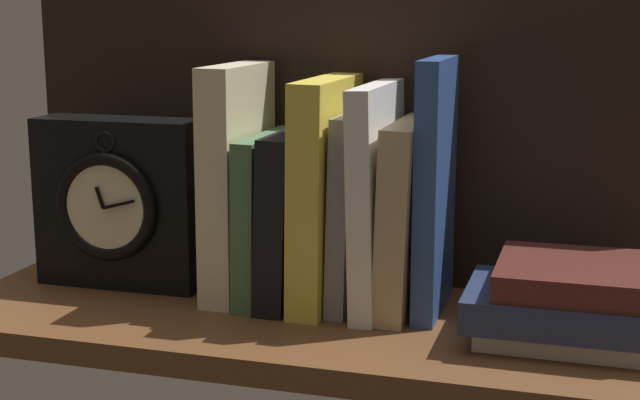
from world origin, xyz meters
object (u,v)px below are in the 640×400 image
(book_green_romantic, at_px, (266,216))
(book_tan_shortstories, at_px, (406,216))
(book_gray_chess, at_px, (353,209))
(book_stack_side, at_px, (566,302))
(book_yellow_seinlanguage, at_px, (326,192))
(book_white_catcher, at_px, (377,197))
(framed_clock, at_px, (119,203))
(book_cream_twain, at_px, (238,181))
(book_black_skeptic, at_px, (293,215))
(book_blue_modern, at_px, (435,187))

(book_green_romantic, relative_size, book_tan_shortstories, 0.90)
(book_gray_chess, distance_m, book_stack_side, 0.23)
(book_yellow_seinlanguage, xyz_separation_m, book_gray_chess, (0.03, 0.00, -0.02))
(book_white_catcher, bearing_deg, framed_clock, -177.80)
(book_yellow_seinlanguage, relative_size, book_tan_shortstories, 1.21)
(framed_clock, bearing_deg, book_yellow_seinlanguage, 2.72)
(book_cream_twain, bearing_deg, book_gray_chess, 0.00)
(book_yellow_seinlanguage, relative_size, framed_clock, 1.26)
(book_green_romantic, height_order, book_black_skeptic, book_black_skeptic)
(book_white_catcher, height_order, book_stack_side, book_white_catcher)
(book_black_skeptic, xyz_separation_m, book_white_catcher, (0.09, 0.00, 0.03))
(book_white_catcher, distance_m, book_stack_side, 0.21)
(book_black_skeptic, xyz_separation_m, book_tan_shortstories, (0.12, 0.00, 0.01))
(book_gray_chess, xyz_separation_m, book_blue_modern, (0.08, 0.00, 0.03))
(book_blue_modern, xyz_separation_m, framed_clock, (-0.35, -0.01, -0.03))
(book_gray_chess, bearing_deg, book_blue_modern, 0.00)
(book_gray_chess, distance_m, book_blue_modern, 0.09)
(book_cream_twain, distance_m, framed_clock, 0.14)
(book_green_romantic, height_order, framed_clock, framed_clock)
(book_cream_twain, height_order, book_green_romantic, book_cream_twain)
(book_cream_twain, xyz_separation_m, book_black_skeptic, (0.06, -0.00, -0.03))
(book_cream_twain, distance_m, book_gray_chess, 0.13)
(book_green_romantic, relative_size, book_stack_side, 0.98)
(framed_clock, bearing_deg, book_green_romantic, 3.78)
(book_green_romantic, xyz_separation_m, book_white_catcher, (0.12, 0.00, 0.03))
(book_gray_chess, xyz_separation_m, book_tan_shortstories, (0.06, 0.00, -0.00))
(book_gray_chess, xyz_separation_m, book_stack_side, (0.22, -0.06, -0.06))
(book_stack_side, bearing_deg, framed_clock, 174.70)
(book_green_romantic, height_order, book_blue_modern, book_blue_modern)
(book_tan_shortstories, bearing_deg, book_blue_modern, 0.00)
(book_yellow_seinlanguage, height_order, book_tan_shortstories, book_yellow_seinlanguage)
(framed_clock, bearing_deg, book_cream_twain, 4.67)
(book_green_romantic, distance_m, book_white_catcher, 0.12)
(book_black_skeptic, height_order, book_white_catcher, book_white_catcher)
(book_gray_chess, distance_m, book_tan_shortstories, 0.06)
(book_black_skeptic, bearing_deg, book_white_catcher, 0.00)
(book_white_catcher, distance_m, framed_clock, 0.29)
(book_white_catcher, relative_size, book_blue_modern, 0.89)
(book_yellow_seinlanguage, height_order, book_blue_modern, book_blue_modern)
(framed_clock, bearing_deg, book_white_catcher, 2.20)
(book_gray_chess, bearing_deg, book_cream_twain, 180.00)
(framed_clock, distance_m, book_stack_side, 0.49)
(book_green_romantic, bearing_deg, book_yellow_seinlanguage, 0.00)
(book_blue_modern, bearing_deg, book_black_skeptic, -180.00)
(book_black_skeptic, height_order, book_gray_chess, book_gray_chess)
(book_black_skeptic, height_order, book_yellow_seinlanguage, book_yellow_seinlanguage)
(book_stack_side, bearing_deg, book_yellow_seinlanguage, 167.34)
(book_tan_shortstories, xyz_separation_m, framed_clock, (-0.32, -0.01, -0.00))
(book_tan_shortstories, xyz_separation_m, book_blue_modern, (0.03, 0.00, 0.03))
(book_green_romantic, bearing_deg, book_tan_shortstories, 0.00)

